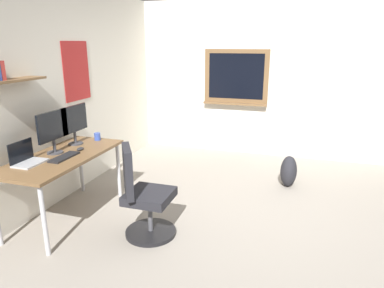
% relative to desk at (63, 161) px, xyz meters
% --- Properties ---
extents(ground_plane, '(5.20, 5.20, 0.00)m').
position_rel_desk_xyz_m(ground_plane, '(0.60, -2.03, -0.67)').
color(ground_plane, gray).
rests_on(ground_plane, ground).
extents(wall_back, '(5.00, 0.30, 2.60)m').
position_rel_desk_xyz_m(wall_back, '(0.60, 0.42, 0.64)').
color(wall_back, silver).
rests_on(wall_back, ground).
extents(wall_right, '(0.22, 5.00, 2.60)m').
position_rel_desk_xyz_m(wall_right, '(3.05, -2.01, 0.63)').
color(wall_right, silver).
rests_on(wall_right, ground).
extents(desk, '(1.47, 0.68, 0.74)m').
position_rel_desk_xyz_m(desk, '(0.00, 0.00, 0.00)').
color(desk, brown).
rests_on(desk, ground).
extents(office_chair, '(0.55, 0.57, 0.95)m').
position_rel_desk_xyz_m(office_chair, '(-0.08, -0.98, -0.26)').
color(office_chair, black).
rests_on(office_chair, ground).
extents(laptop, '(0.31, 0.21, 0.23)m').
position_rel_desk_xyz_m(laptop, '(-0.33, 0.16, 0.12)').
color(laptop, '#ADAFB5').
rests_on(laptop, desk).
extents(monitor_primary, '(0.46, 0.17, 0.46)m').
position_rel_desk_xyz_m(monitor_primary, '(0.04, 0.11, 0.34)').
color(monitor_primary, '#38383D').
rests_on(monitor_primary, desk).
extents(monitor_secondary, '(0.46, 0.17, 0.46)m').
position_rel_desk_xyz_m(monitor_secondary, '(0.41, 0.11, 0.34)').
color(monitor_secondary, '#38383D').
rests_on(monitor_secondary, desk).
extents(keyboard, '(0.37, 0.13, 0.02)m').
position_rel_desk_xyz_m(keyboard, '(-0.07, -0.08, 0.08)').
color(keyboard, black).
rests_on(keyboard, desk).
extents(computer_mouse, '(0.10, 0.06, 0.03)m').
position_rel_desk_xyz_m(computer_mouse, '(0.21, -0.08, 0.09)').
color(computer_mouse, '#262628').
rests_on(computer_mouse, desk).
extents(coffee_mug, '(0.08, 0.08, 0.09)m').
position_rel_desk_xyz_m(coffee_mug, '(0.64, -0.03, 0.12)').
color(coffee_mug, '#334CA5').
rests_on(coffee_mug, desk).
extents(backpack, '(0.32, 0.22, 0.43)m').
position_rel_desk_xyz_m(backpack, '(1.66, -2.32, -0.45)').
color(backpack, '#232328').
rests_on(backpack, ground).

